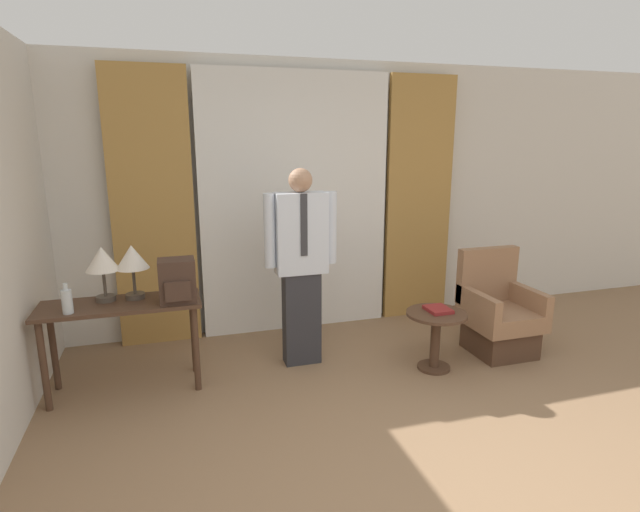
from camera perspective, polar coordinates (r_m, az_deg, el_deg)
wall_back at (r=5.14m, az=-3.12°, el=6.70°), size 10.00×0.06×2.70m
curtain_sheer_center at (r=5.02m, az=-2.75°, el=5.86°), size 1.91×0.06×2.58m
curtain_drape_left at (r=4.87m, az=-18.54°, el=4.95°), size 0.74×0.06×2.58m
curtain_drape_right at (r=5.51m, az=11.20°, el=6.29°), size 0.74×0.06×2.58m
desk at (r=4.15m, az=-21.72°, el=-6.60°), size 1.19×0.46×0.72m
table_lamp_left at (r=4.12m, az=-23.63°, el=-0.61°), size 0.25×0.25×0.43m
table_lamp_right at (r=4.10m, az=-20.67°, el=-0.41°), size 0.25×0.25×0.43m
bottle_near_edge at (r=3.99m, az=-26.94°, el=-4.61°), size 0.07×0.07×0.22m
backpack at (r=3.95m, az=-16.00°, el=-2.76°), size 0.27×0.24×0.33m
person at (r=4.24m, az=-2.17°, el=-0.51°), size 0.63×0.21×1.71m
armchair at (r=4.92m, az=19.69°, el=-6.51°), size 0.60×0.61×0.94m
side_table at (r=4.39m, az=13.09°, el=-8.31°), size 0.51×0.51×0.51m
book at (r=4.37m, az=13.34°, el=-5.96°), size 0.19×0.22×0.03m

